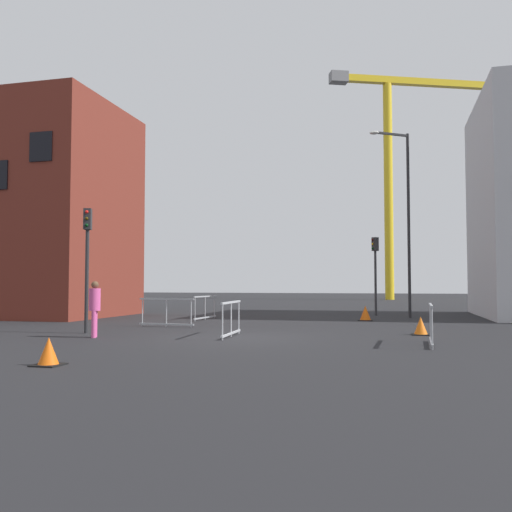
# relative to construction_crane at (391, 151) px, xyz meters

# --- Properties ---
(ground) EXTENTS (160.00, 160.00, 0.00)m
(ground) POSITION_rel_construction_crane_xyz_m (-4.71, -42.29, -15.43)
(ground) COLOR black
(brick_building) EXTENTS (7.34, 7.31, 10.53)m
(brick_building) POSITION_rel_construction_crane_xyz_m (-16.96, -33.93, -10.17)
(brick_building) COLOR maroon
(brick_building) RESTS_ON ground
(construction_crane) EXTENTS (16.21, 7.42, 23.37)m
(construction_crane) POSITION_rel_construction_crane_xyz_m (0.00, 0.00, 0.00)
(construction_crane) COLOR yellow
(construction_crane) RESTS_ON ground
(streetlamp_tall) EXTENTS (1.83, 1.22, 8.89)m
(streetlamp_tall) POSITION_rel_construction_crane_xyz_m (0.61, -31.05, -10.26)
(streetlamp_tall) COLOR #232326
(streetlamp_tall) RESTS_ON ground
(traffic_light_corner) EXTENTS (0.37, 0.37, 4.01)m
(traffic_light_corner) POSITION_rel_construction_crane_xyz_m (-0.84, -29.40, -12.74)
(traffic_light_corner) COLOR #2D2D30
(traffic_light_corner) RESTS_ON ground
(traffic_light_crosswalk) EXTENTS (0.32, 0.39, 4.11)m
(traffic_light_crosswalk) POSITION_rel_construction_crane_xyz_m (-9.74, -42.03, -12.68)
(traffic_light_crosswalk) COLOR #232326
(traffic_light_crosswalk) RESTS_ON ground
(pedestrian_walking) EXTENTS (0.34, 0.34, 1.70)m
(pedestrian_walking) POSITION_rel_construction_crane_xyz_m (-8.72, -43.27, -14.44)
(pedestrian_walking) COLOR #D14C8C
(pedestrian_walking) RESTS_ON ground
(safety_barrier_mid_span) EXTENTS (0.14, 2.14, 1.08)m
(safety_barrier_mid_span) POSITION_rel_construction_crane_xyz_m (1.01, -43.04, -14.87)
(safety_barrier_mid_span) COLOR #9EA0A5
(safety_barrier_mid_span) RESTS_ON ground
(safety_barrier_left_run) EXTENTS (0.26, 2.36, 1.08)m
(safety_barrier_left_run) POSITION_rel_construction_crane_xyz_m (-8.21, -34.65, -14.87)
(safety_barrier_left_run) COLOR #9EA0A5
(safety_barrier_left_run) RESTS_ON ground
(safety_barrier_right_run) EXTENTS (2.24, 0.18, 1.08)m
(safety_barrier_right_run) POSITION_rel_construction_crane_xyz_m (-8.26, -38.90, -14.87)
(safety_barrier_right_run) COLOR #9EA0A5
(safety_barrier_right_run) RESTS_ON ground
(safety_barrier_front) EXTENTS (0.20, 2.41, 1.08)m
(safety_barrier_front) POSITION_rel_construction_crane_xyz_m (-4.79, -42.00, -14.87)
(safety_barrier_front) COLOR #B2B5BA
(safety_barrier_front) RESTS_ON ground
(traffic_cone_on_verge) EXTENTS (0.55, 0.55, 0.56)m
(traffic_cone_on_verge) POSITION_rel_construction_crane_xyz_m (-6.59, -48.63, -15.17)
(traffic_cone_on_verge) COLOR black
(traffic_cone_on_verge) RESTS_ON ground
(traffic_cone_orange) EXTENTS (0.65, 0.65, 0.65)m
(traffic_cone_orange) POSITION_rel_construction_crane_xyz_m (-1.16, -33.42, -15.13)
(traffic_cone_orange) COLOR black
(traffic_cone_orange) RESTS_ON ground
(traffic_cone_by_barrier) EXTENTS (0.57, 0.57, 0.58)m
(traffic_cone_by_barrier) POSITION_rel_construction_crane_xyz_m (0.88, -40.02, -15.17)
(traffic_cone_by_barrier) COLOR black
(traffic_cone_by_barrier) RESTS_ON ground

